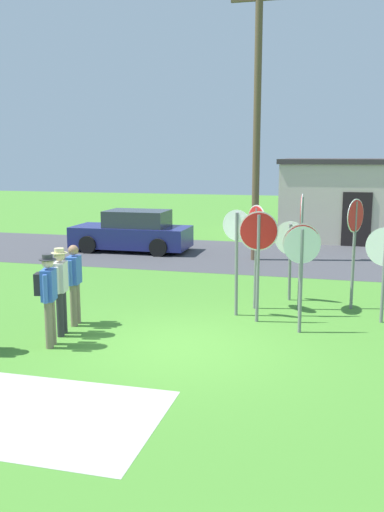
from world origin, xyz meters
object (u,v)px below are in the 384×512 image
Objects in this scene: parked_car_on_street at (133,232)px; person_in_blue at (48,293)px; stop_sign_low_front at (256,238)px; person_with_sunhat at (61,286)px; stop_sign_far_back at (301,230)px; utility_pole at (257,119)px; stop_sign_center_cluster at (237,245)px; stop_sign_rear_left at (290,247)px; person_holding_notes at (73,279)px; stop_sign_rear_right at (258,246)px; stop_sign_nearest at (302,253)px; stop_sign_leaning_left at (301,261)px; stop_sign_leaning_right at (355,234)px.

person_in_blue is at bearing -77.90° from parked_car_on_street.
person_with_sunhat is at bearing -139.69° from stop_sign_low_front.
utility_pole is at bearing 107.74° from stop_sign_far_back.
person_with_sunhat is (-3.08, -2.21, -0.60)m from stop_sign_center_cluster.
stop_sign_far_back reaches higher than person_with_sunhat.
person_holding_notes is (-4.17, -3.16, -0.34)m from stop_sign_rear_left.
stop_sign_rear_right is at bearing 27.02° from person_with_sunhat.
stop_sign_far_back reaches higher than stop_sign_nearest.
stop_sign_nearest reaches higher than parked_car_on_street.
stop_sign_rear_right is at bearing -122.69° from stop_sign_far_back.
stop_sign_center_cluster is (-0.33, -0.68, -0.07)m from stop_sign_low_front.
parked_car_on_street is 9.91m from person_with_sunhat.
person_with_sunhat is (0.07, -0.69, 0.00)m from person_holding_notes.
person_holding_notes is at bearing -147.62° from stop_sign_low_front.
stop_sign_rear_right is at bearing -79.52° from stop_sign_low_front.
utility_pole is at bearing 98.78° from stop_sign_rear_right.
parked_car_on_street is 10.69m from stop_sign_leaning_left.
stop_sign_low_front is 1.92m from stop_sign_leaning_left.
stop_sign_far_back reaches higher than parked_car_on_street.
person_holding_notes is at bearing -77.13° from parked_car_on_street.
parked_car_on_street is 2.48× the size of person_in_blue.
stop_sign_low_front is 1.14m from stop_sign_nearest.
stop_sign_nearest reaches higher than stop_sign_rear_left.
stop_sign_leaning_left is (2.03, -7.67, -3.19)m from utility_pole.
stop_sign_rear_right is at bearing 151.99° from stop_sign_leaning_left.
parked_car_on_street is 8.81m from stop_sign_low_front.
stop_sign_nearest is 1.18× the size of person_in_blue.
stop_sign_rear_right is at bearing -53.86° from parked_car_on_street.
stop_sign_leaning_right is at bearing 38.97° from stop_sign_rear_right.
stop_sign_center_cluster is at bearing -146.81° from stop_sign_far_back.
person_holding_notes is 0.97× the size of person_with_sunhat.
stop_sign_rear_right is at bearing -104.08° from stop_sign_rear_left.
stop_sign_leaning_right is (1.97, 1.59, 0.11)m from stop_sign_rear_right.
stop_sign_low_front is 1.12× the size of stop_sign_leaning_left.
stop_sign_low_front reaches higher than stop_sign_rear_right.
stop_sign_rear_right is 4.36m from person_in_blue.
stop_sign_far_back reaches higher than stop_sign_leaning_right.
stop_sign_low_front is 1.38× the size of person_with_sunhat.
stop_sign_leaning_right reaches higher than stop_sign_center_cluster.
utility_pole is 10.05m from person_with_sunhat.
utility_pole is 6.12m from parked_car_on_street.
person_holding_notes is at bearing -171.84° from stop_sign_leaning_left.
stop_sign_center_cluster is (-1.31, -0.86, -0.27)m from stop_sign_far_back.
stop_sign_far_back is at bearing -45.38° from parked_car_on_street.
person_holding_notes is (-2.56, -8.33, -3.67)m from utility_pole.
stop_sign_center_cluster is 3.84m from person_with_sunhat.
stop_sign_center_cluster is 1.35× the size of person_with_sunhat.
stop_sign_rear_left is 1.58m from stop_sign_leaning_right.
stop_sign_leaning_right is at bearing -39.10° from parked_car_on_street.
person_with_sunhat is at bearing -77.63° from parked_car_on_street.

